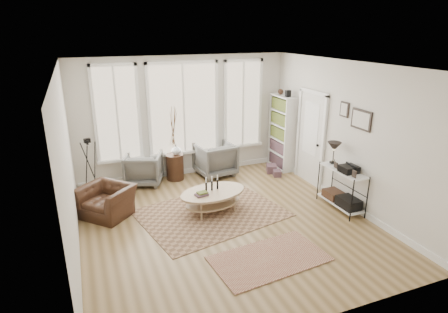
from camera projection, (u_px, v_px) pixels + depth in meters
name	position (u px, v px, depth m)	size (l,w,h in m)	color
room	(226.00, 150.00, 6.64)	(5.50, 5.54, 2.90)	#93754B
bay_window	(184.00, 111.00, 8.94)	(4.14, 0.12, 2.24)	tan
door	(311.00, 136.00, 8.61)	(0.09, 1.06, 2.22)	silver
bookcase	(282.00, 132.00, 9.57)	(0.31, 0.85, 2.06)	white
low_shelf	(342.00, 185.00, 7.47)	(0.38, 1.08, 1.30)	white
wall_art	(357.00, 117.00, 7.12)	(0.04, 0.88, 0.44)	black
rug_main	(211.00, 213.00, 7.41)	(2.67, 2.01, 0.01)	brown
rug_runner	(269.00, 258.00, 5.94)	(1.81, 1.01, 0.01)	brown
coffee_table	(213.00, 196.00, 7.40)	(1.48, 1.08, 0.62)	tan
armchair_left	(144.00, 169.00, 8.73)	(0.80, 0.82, 0.75)	slate
armchair_right	(215.00, 159.00, 9.26)	(0.87, 0.90, 0.82)	slate
side_table	(174.00, 146.00, 8.84)	(0.42, 0.42, 1.75)	#392013
vase	(176.00, 150.00, 8.88)	(0.23, 0.23, 0.25)	silver
accent_chair	(107.00, 201.00, 7.25)	(0.81, 0.93, 0.60)	#392013
tripod_camera	(91.00, 169.00, 8.11)	(0.45, 0.45, 1.27)	black
book_stack_near	(271.00, 169.00, 9.51)	(0.24, 0.30, 0.20)	brown
book_stack_far	(277.00, 173.00, 9.26)	(0.18, 0.23, 0.15)	brown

